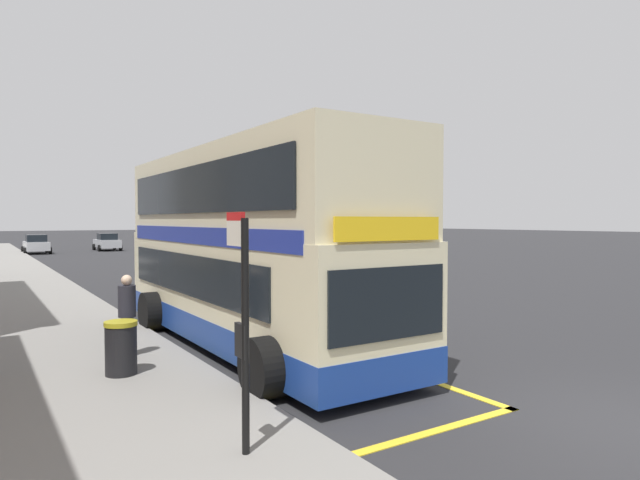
{
  "coord_description": "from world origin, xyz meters",
  "views": [
    {
      "loc": [
        -7.69,
        -3.82,
        2.85
      ],
      "look_at": [
        -0.12,
        7.97,
        2.34
      ],
      "focal_mm": 30.51,
      "sensor_mm": 36.0,
      "label": 1
    }
  ],
  "objects": [
    {
      "name": "ground_plane",
      "position": [
        0.0,
        32.0,
        0.0
      ],
      "size": [
        260.0,
        260.0,
        0.0
      ],
      "primitive_type": "plane",
      "color": "#28282B"
    },
    {
      "name": "double_decker_bus",
      "position": [
        -2.46,
        7.44,
        2.06
      ],
      "size": [
        3.23,
        10.07,
        4.4
      ],
      "color": "beige",
      "rests_on": "ground"
    },
    {
      "name": "bus_bay_markings",
      "position": [
        -2.41,
        7.56,
        0.01
      ],
      "size": [
        3.17,
        12.45,
        0.01
      ],
      "color": "yellow",
      "rests_on": "ground"
    },
    {
      "name": "bus_stop_sign",
      "position": [
        -5.06,
        1.94,
        1.78
      ],
      "size": [
        0.09,
        0.51,
        2.8
      ],
      "color": "black",
      "rests_on": "pavement_near"
    },
    {
      "name": "parked_car_grey_far",
      "position": [
        4.78,
        33.06,
        0.8
      ],
      "size": [
        2.09,
        4.2,
        1.62
      ],
      "rotation": [
        0.0,
        0.0,
        3.15
      ],
      "color": "slate",
      "rests_on": "ground"
    },
    {
      "name": "parked_car_silver_ahead",
      "position": [
        3.02,
        50.07,
        0.8
      ],
      "size": [
        2.09,
        4.2,
        1.62
      ],
      "rotation": [
        0.0,
        0.0,
        3.19
      ],
      "color": "#B2B5BA",
      "rests_on": "ground"
    },
    {
      "name": "parked_car_white_behind",
      "position": [
        4.86,
        19.48,
        0.8
      ],
      "size": [
        2.09,
        4.2,
        1.62
      ],
      "rotation": [
        0.0,
        0.0,
        0.04
      ],
      "color": "silver",
      "rests_on": "ground"
    },
    {
      "name": "parked_car_silver_distant",
      "position": [
        -3.1,
        48.22,
        0.8
      ],
      "size": [
        2.09,
        4.2,
        1.62
      ],
      "rotation": [
        0.0,
        0.0,
        -0.04
      ],
      "color": "#B2B5BA",
      "rests_on": "ground"
    },
    {
      "name": "pedestrian_further_back",
      "position": [
        -5.13,
        7.26,
        1.02
      ],
      "size": [
        0.34,
        0.34,
        1.63
      ],
      "color": "#26262D",
      "rests_on": "pavement_near"
    },
    {
      "name": "litter_bin",
      "position": [
        -5.53,
        6.01,
        0.61
      ],
      "size": [
        0.56,
        0.56,
        0.94
      ],
      "color": "black",
      "rests_on": "pavement_near"
    }
  ]
}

